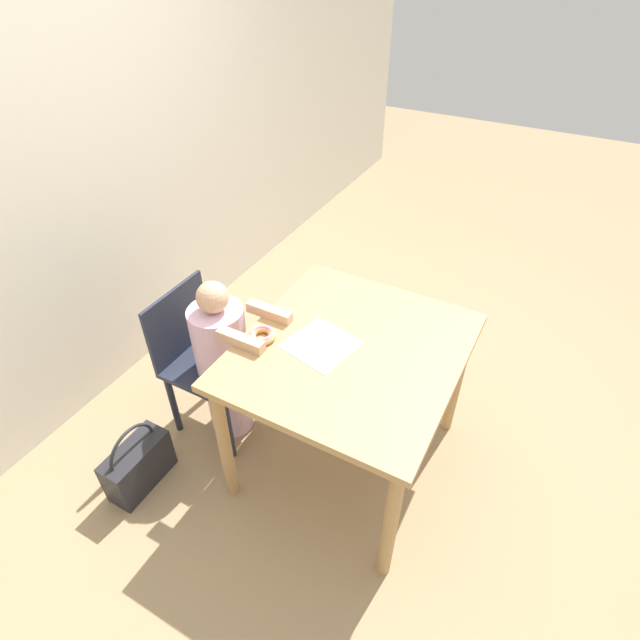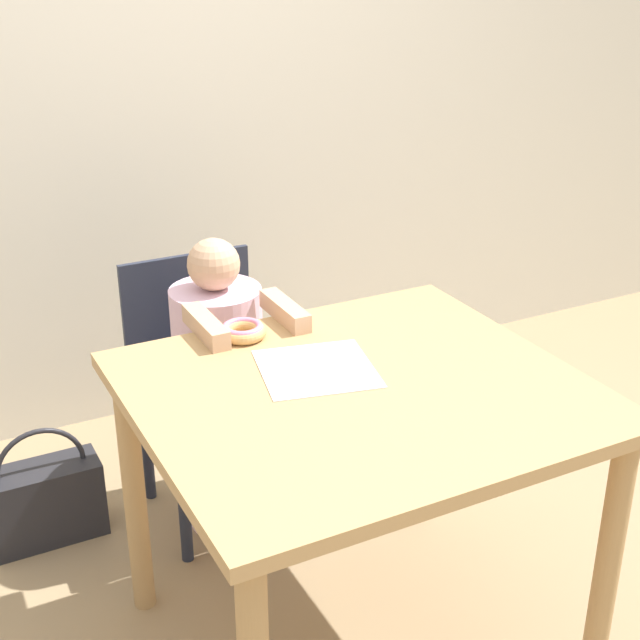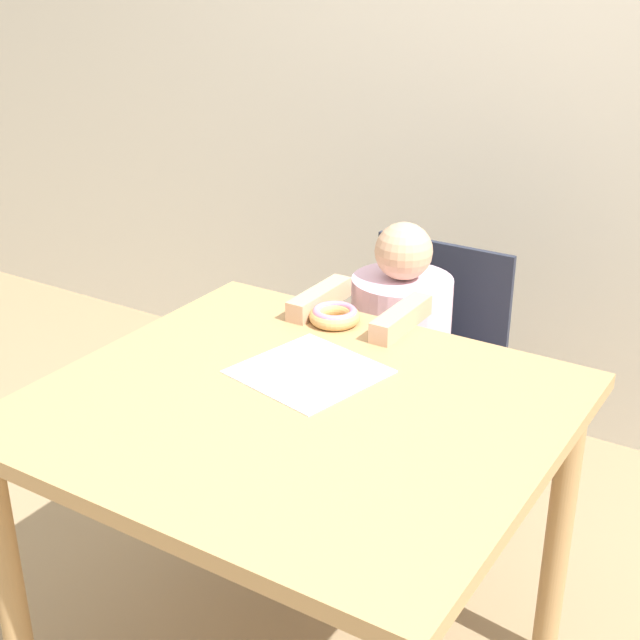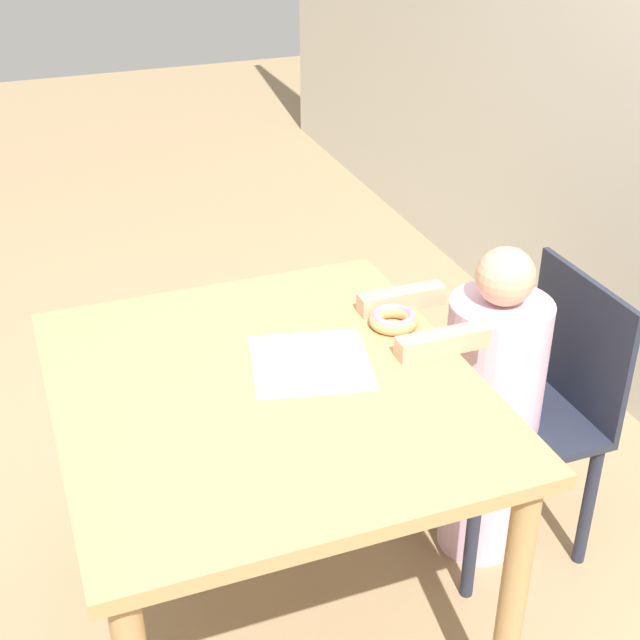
{
  "view_description": "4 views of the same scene",
  "coord_description": "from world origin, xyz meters",
  "px_view_note": "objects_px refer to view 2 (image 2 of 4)",
  "views": [
    {
      "loc": [
        -1.48,
        -0.65,
        2.22
      ],
      "look_at": [
        -0.03,
        0.14,
        0.89
      ],
      "focal_mm": 28.0,
      "sensor_mm": 36.0,
      "label": 1
    },
    {
      "loc": [
        -0.92,
        -1.58,
        1.75
      ],
      "look_at": [
        -0.03,
        0.14,
        0.89
      ],
      "focal_mm": 50.0,
      "sensor_mm": 36.0,
      "label": 2
    },
    {
      "loc": [
        0.87,
        -1.3,
        1.64
      ],
      "look_at": [
        -0.03,
        0.14,
        0.89
      ],
      "focal_mm": 50.0,
      "sensor_mm": 36.0,
      "label": 3
    },
    {
      "loc": [
        1.59,
        -0.47,
        1.88
      ],
      "look_at": [
        -0.03,
        0.14,
        0.89
      ],
      "focal_mm": 50.0,
      "sensor_mm": 36.0,
      "label": 4
    }
  ],
  "objects_px": {
    "chair": "(207,384)",
    "donut": "(243,330)",
    "child_figure": "(221,392)",
    "handbag": "(46,500)"
  },
  "relations": [
    {
      "from": "donut",
      "to": "handbag",
      "type": "bearing_deg",
      "value": 136.57
    },
    {
      "from": "chair",
      "to": "donut",
      "type": "distance_m",
      "value": 0.54
    },
    {
      "from": "chair",
      "to": "handbag",
      "type": "bearing_deg",
      "value": 173.72
    },
    {
      "from": "donut",
      "to": "child_figure",
      "type": "bearing_deg",
      "value": 83.04
    },
    {
      "from": "handbag",
      "to": "child_figure",
      "type": "bearing_deg",
      "value": -18.94
    },
    {
      "from": "donut",
      "to": "handbag",
      "type": "distance_m",
      "value": 0.94
    },
    {
      "from": "chair",
      "to": "child_figure",
      "type": "bearing_deg",
      "value": -90.0
    },
    {
      "from": "child_figure",
      "to": "handbag",
      "type": "xyz_separation_m",
      "value": [
        -0.52,
        0.18,
        -0.33
      ]
    },
    {
      "from": "child_figure",
      "to": "donut",
      "type": "distance_m",
      "value": 0.43
    },
    {
      "from": "chair",
      "to": "donut",
      "type": "bearing_deg",
      "value": -94.88
    }
  ]
}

